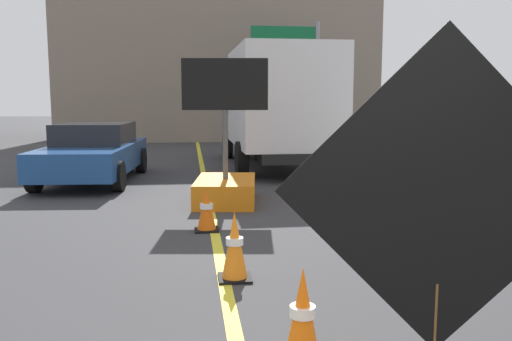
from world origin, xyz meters
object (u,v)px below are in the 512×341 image
(roadwork_sign, at_px, (440,201))
(pickup_car, at_px, (94,152))
(arrow_board_trailer, at_px, (226,177))
(highway_guide_sign, at_px, (298,62))
(traffic_cone_near_sign, at_px, (303,319))
(traffic_cone_far_lane, at_px, (206,209))
(traffic_cone_mid_lane, at_px, (235,246))
(box_truck, at_px, (276,105))

(roadwork_sign, bearing_deg, pickup_car, 108.28)
(arrow_board_trailer, relative_size, highway_guide_sign, 0.54)
(traffic_cone_near_sign, relative_size, traffic_cone_far_lane, 1.16)
(traffic_cone_far_lane, bearing_deg, traffic_cone_mid_lane, -83.97)
(roadwork_sign, bearing_deg, box_truck, 84.36)
(box_truck, relative_size, pickup_car, 1.47)
(roadwork_sign, xyz_separation_m, arrow_board_trailer, (-0.55, 7.55, -0.99))
(roadwork_sign, distance_m, pickup_car, 11.15)
(box_truck, distance_m, highway_guide_sign, 6.84)
(box_truck, height_order, traffic_cone_far_lane, box_truck)
(arrow_board_trailer, distance_m, box_truck, 5.53)
(arrow_board_trailer, relative_size, traffic_cone_near_sign, 3.54)
(box_truck, height_order, pickup_car, box_truck)
(arrow_board_trailer, xyz_separation_m, traffic_cone_far_lane, (-0.43, -2.17, -0.16))
(pickup_car, bearing_deg, highway_guide_sign, 51.67)
(arrow_board_trailer, height_order, traffic_cone_mid_lane, arrow_board_trailer)
(pickup_car, bearing_deg, roadwork_sign, -71.72)
(roadwork_sign, xyz_separation_m, traffic_cone_near_sign, (-0.42, 1.19, -1.10))
(roadwork_sign, relative_size, traffic_cone_far_lane, 3.53)
(roadwork_sign, bearing_deg, traffic_cone_mid_lane, 103.36)
(box_truck, relative_size, traffic_cone_near_sign, 8.79)
(highway_guide_sign, height_order, traffic_cone_far_lane, highway_guide_sign)
(traffic_cone_near_sign, distance_m, traffic_cone_far_lane, 4.24)
(roadwork_sign, height_order, highway_guide_sign, highway_guide_sign)
(box_truck, relative_size, highway_guide_sign, 1.34)
(highway_guide_sign, bearing_deg, roadwork_sign, -99.46)
(traffic_cone_far_lane, bearing_deg, arrow_board_trailer, 78.68)
(roadwork_sign, relative_size, box_truck, 0.35)
(arrow_board_trailer, height_order, box_truck, box_truck)
(highway_guide_sign, relative_size, traffic_cone_near_sign, 6.55)
(arrow_board_trailer, height_order, pickup_car, arrow_board_trailer)
(roadwork_sign, bearing_deg, highway_guide_sign, 80.54)
(arrow_board_trailer, distance_m, traffic_cone_far_lane, 2.21)
(traffic_cone_mid_lane, xyz_separation_m, traffic_cone_far_lane, (-0.23, 2.21, -0.05))
(traffic_cone_far_lane, bearing_deg, pickup_car, 115.79)
(traffic_cone_near_sign, height_order, traffic_cone_mid_lane, traffic_cone_near_sign)
(roadwork_sign, bearing_deg, arrow_board_trailer, 94.19)
(traffic_cone_far_lane, bearing_deg, box_truck, 72.83)
(highway_guide_sign, xyz_separation_m, traffic_cone_mid_lane, (-3.92, -15.80, -3.05))
(box_truck, bearing_deg, arrow_board_trailer, -109.57)
(pickup_car, height_order, traffic_cone_mid_lane, pickup_car)
(box_truck, xyz_separation_m, traffic_cone_mid_lane, (-2.00, -9.44, -1.41))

